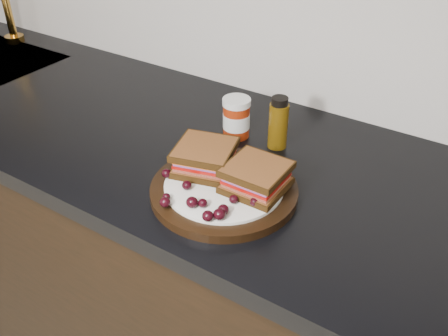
{
  "coord_description": "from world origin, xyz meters",
  "views": [
    {
      "loc": [
        0.38,
        0.95,
        1.48
      ],
      "look_at": [
        -0.03,
        1.58,
        0.96
      ],
      "focal_mm": 40.0,
      "sensor_mm": 36.0,
      "label": 1
    }
  ],
  "objects_px": {
    "plate": "(224,190)",
    "condiment_jar": "(236,118)",
    "sandwich_left": "(205,157)",
    "oil_bottle": "(278,123)"
  },
  "relations": [
    {
      "from": "plate",
      "to": "sandwich_left",
      "type": "bearing_deg",
      "value": 158.42
    },
    {
      "from": "condiment_jar",
      "to": "sandwich_left",
      "type": "bearing_deg",
      "value": -78.12
    },
    {
      "from": "oil_bottle",
      "to": "sandwich_left",
      "type": "bearing_deg",
      "value": -108.45
    },
    {
      "from": "condiment_jar",
      "to": "oil_bottle",
      "type": "distance_m",
      "value": 0.1
    },
    {
      "from": "plate",
      "to": "condiment_jar",
      "type": "height_order",
      "value": "condiment_jar"
    },
    {
      "from": "sandwich_left",
      "to": "condiment_jar",
      "type": "xyz_separation_m",
      "value": [
        -0.04,
        0.17,
        -0.0
      ]
    },
    {
      "from": "condiment_jar",
      "to": "oil_bottle",
      "type": "bearing_deg",
      "value": 6.05
    },
    {
      "from": "plate",
      "to": "condiment_jar",
      "type": "relative_size",
      "value": 3.05
    },
    {
      "from": "plate",
      "to": "sandwich_left",
      "type": "distance_m",
      "value": 0.08
    },
    {
      "from": "plate",
      "to": "condiment_jar",
      "type": "bearing_deg",
      "value": 115.86
    }
  ]
}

